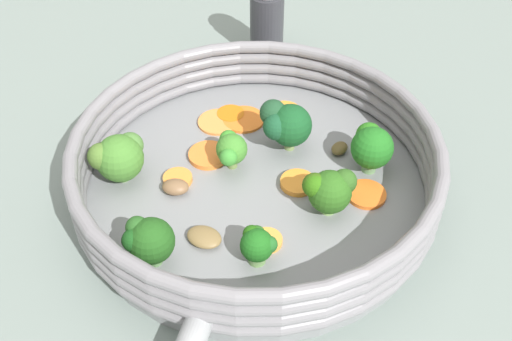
# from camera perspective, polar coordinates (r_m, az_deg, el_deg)

# --- Properties ---
(ground_plane) EXTENTS (4.00, 4.00, 0.00)m
(ground_plane) POSITION_cam_1_polar(r_m,az_deg,el_deg) (0.60, -0.00, -2.19)
(ground_plane) COLOR gray
(skillet) EXTENTS (0.34, 0.34, 0.02)m
(skillet) POSITION_cam_1_polar(r_m,az_deg,el_deg) (0.60, -0.00, -1.63)
(skillet) COLOR gray
(skillet) RESTS_ON ground_plane
(skillet_rim_wall) EXTENTS (0.35, 0.35, 0.06)m
(skillet_rim_wall) POSITION_cam_1_polar(r_m,az_deg,el_deg) (0.57, -0.00, 0.93)
(skillet_rim_wall) COLOR gray
(skillet_rim_wall) RESTS_ON skillet
(skillet_rivet_left) EXTENTS (0.01, 0.01, 0.01)m
(skillet_rivet_left) POSITION_cam_1_polar(r_m,az_deg,el_deg) (0.50, -9.49, -12.15)
(skillet_rivet_left) COLOR gray
(skillet_rivet_left) RESTS_ON skillet
(skillet_rivet_right) EXTENTS (0.01, 0.01, 0.01)m
(skillet_rivet_right) POSITION_cam_1_polar(r_m,az_deg,el_deg) (0.48, -0.06, -14.40)
(skillet_rivet_right) COLOR gray
(skillet_rivet_right) RESTS_ON skillet
(carrot_slice_0) EXTENTS (0.05, 0.05, 0.00)m
(carrot_slice_0) POSITION_cam_1_polar(r_m,az_deg,el_deg) (0.67, 3.12, 5.56)
(carrot_slice_0) COLOR orange
(carrot_slice_0) RESTS_ON skillet
(carrot_slice_1) EXTENTS (0.04, 0.04, 0.01)m
(carrot_slice_1) POSITION_cam_1_polar(r_m,az_deg,el_deg) (0.62, -4.56, 1.47)
(carrot_slice_1) COLOR orange
(carrot_slice_1) RESTS_ON skillet
(carrot_slice_2) EXTENTS (0.05, 0.05, 0.00)m
(carrot_slice_2) POSITION_cam_1_polar(r_m,az_deg,el_deg) (0.59, 10.45, -2.23)
(carrot_slice_2) COLOR orange
(carrot_slice_2) RESTS_ON skillet
(carrot_slice_3) EXTENTS (0.04, 0.04, 0.00)m
(carrot_slice_3) POSITION_cam_1_polar(r_m,az_deg,el_deg) (0.66, -3.64, 4.64)
(carrot_slice_3) COLOR #EF8D41
(carrot_slice_3) RESTS_ON skillet
(carrot_slice_4) EXTENTS (0.04, 0.04, 0.01)m
(carrot_slice_4) POSITION_cam_1_polar(r_m,az_deg,el_deg) (0.59, -7.47, -0.79)
(carrot_slice_4) COLOR orange
(carrot_slice_4) RESTS_ON skillet
(carrot_slice_5) EXTENTS (0.04, 0.04, 0.01)m
(carrot_slice_5) POSITION_cam_1_polar(r_m,az_deg,el_deg) (0.59, 4.01, -1.16)
(carrot_slice_5) COLOR orange
(carrot_slice_5) RESTS_ON skillet
(carrot_slice_6) EXTENTS (0.04, 0.04, 0.00)m
(carrot_slice_6) POSITION_cam_1_polar(r_m,az_deg,el_deg) (0.54, 1.03, -6.68)
(carrot_slice_6) COLOR #F19B3E
(carrot_slice_6) RESTS_ON skillet
(carrot_slice_7) EXTENTS (0.04, 0.04, 0.00)m
(carrot_slice_7) POSITION_cam_1_polar(r_m,az_deg,el_deg) (0.67, -2.43, 5.40)
(carrot_slice_7) COLOR orange
(carrot_slice_7) RESTS_ON skillet
(carrot_slice_8) EXTENTS (0.07, 0.07, 0.00)m
(carrot_slice_8) POSITION_cam_1_polar(r_m,az_deg,el_deg) (0.66, -1.20, 4.89)
(carrot_slice_8) COLOR orange
(carrot_slice_8) RESTS_ON skillet
(broccoli_floret_0) EXTENTS (0.03, 0.04, 0.04)m
(broccoli_floret_0) POSITION_cam_1_polar(r_m,az_deg,el_deg) (0.59, -2.39, 2.09)
(broccoli_floret_0) COLOR olive
(broccoli_floret_0) RESTS_ON skillet
(broccoli_floret_1) EXTENTS (0.05, 0.05, 0.05)m
(broccoli_floret_1) POSITION_cam_1_polar(r_m,az_deg,el_deg) (0.59, -12.95, 1.31)
(broccoli_floret_1) COLOR #759855
(broccoli_floret_1) RESTS_ON skillet
(broccoli_floret_2) EXTENTS (0.03, 0.03, 0.04)m
(broccoli_floret_2) POSITION_cam_1_polar(r_m,az_deg,el_deg) (0.51, 0.13, -6.99)
(broccoli_floret_2) COLOR #6B9452
(broccoli_floret_2) RESTS_ON skillet
(broccoli_floret_3) EXTENTS (0.05, 0.05, 0.05)m
(broccoli_floret_3) POSITION_cam_1_polar(r_m,az_deg,el_deg) (0.61, 2.88, 4.46)
(broccoli_floret_3) COLOR #7C9452
(broccoli_floret_3) RESTS_ON skillet
(broccoli_floret_4) EXTENTS (0.04, 0.05, 0.05)m
(broccoli_floret_4) POSITION_cam_1_polar(r_m,az_deg,el_deg) (0.60, 10.90, 2.43)
(broccoli_floret_4) COLOR #6D965E
(broccoli_floret_4) RESTS_ON skillet
(broccoli_floret_5) EXTENTS (0.04, 0.04, 0.05)m
(broccoli_floret_5) POSITION_cam_1_polar(r_m,az_deg,el_deg) (0.51, -10.21, -6.54)
(broccoli_floret_5) COLOR #5F8D50
(broccoli_floret_5) RESTS_ON skillet
(broccoli_floret_6) EXTENTS (0.05, 0.04, 0.04)m
(broccoli_floret_6) POSITION_cam_1_polar(r_m,az_deg,el_deg) (0.55, 6.89, -1.82)
(broccoli_floret_6) COLOR #89B563
(broccoli_floret_6) RESTS_ON skillet
(mushroom_piece_0) EXTENTS (0.03, 0.02, 0.01)m
(mushroom_piece_0) POSITION_cam_1_polar(r_m,az_deg,el_deg) (0.58, -7.68, -1.57)
(mushroom_piece_0) COLOR brown
(mushroom_piece_0) RESTS_ON skillet
(mushroom_piece_1) EXTENTS (0.04, 0.03, 0.01)m
(mushroom_piece_1) POSITION_cam_1_polar(r_m,az_deg,el_deg) (0.54, -4.95, -6.33)
(mushroom_piece_1) COLOR olive
(mushroom_piece_1) RESTS_ON skillet
(mushroom_piece_2) EXTENTS (0.02, 0.02, 0.01)m
(mushroom_piece_2) POSITION_cam_1_polar(r_m,az_deg,el_deg) (0.63, 7.96, 2.11)
(mushroom_piece_2) COLOR brown
(mushroom_piece_2) RESTS_ON skillet
(salt_shaker) EXTENTS (0.04, 0.04, 0.12)m
(salt_shaker) POSITION_cam_1_polar(r_m,az_deg,el_deg) (0.77, 1.05, 14.52)
(salt_shaker) COLOR #333338
(salt_shaker) RESTS_ON ground_plane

